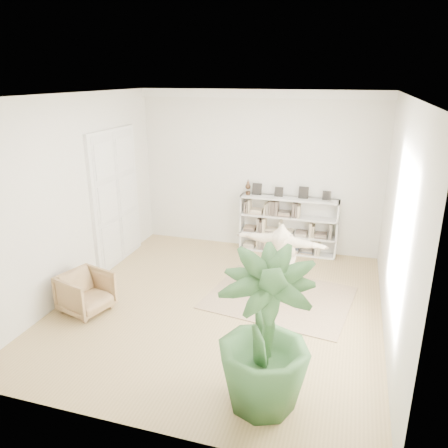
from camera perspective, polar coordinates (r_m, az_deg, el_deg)
name	(u,v)px	position (r m, az deg, el deg)	size (l,w,h in m)	color
floor	(220,305)	(7.90, -0.53, -10.58)	(6.00, 6.00, 0.00)	#A28653
room_shell	(260,94)	(9.73, 4.76, 16.61)	(6.00, 6.00, 6.00)	silver
doors	(116,199)	(9.52, -13.91, 3.19)	(0.09, 1.78, 2.92)	white
bookshelf	(288,226)	(10.02, 8.33, -0.26)	(2.20, 0.35, 1.64)	silver
armchair	(86,292)	(7.94, -17.60, -8.52)	(0.75, 0.77, 0.70)	tan
rug	(279,297)	(8.20, 7.24, -9.50)	(2.50, 2.00, 0.02)	tan
rocker_board	(279,295)	(8.17, 7.25, -9.15)	(0.54, 0.37, 0.11)	olive
person	(281,258)	(7.85, 7.47, -4.38)	(1.67, 0.46, 1.36)	beige
houseplant	(264,333)	(5.31, 5.26, -14.01)	(1.13, 1.13, 2.02)	#2F592C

